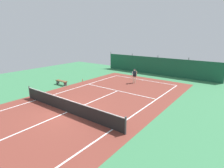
# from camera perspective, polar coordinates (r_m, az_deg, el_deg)

# --- Properties ---
(ground_plane) EXTENTS (36.00, 36.00, 0.00)m
(ground_plane) POSITION_cam_1_polar(r_m,az_deg,el_deg) (13.64, -13.94, -8.65)
(ground_plane) COLOR #387A4C
(court_surface) EXTENTS (11.02, 26.60, 0.01)m
(court_surface) POSITION_cam_1_polar(r_m,az_deg,el_deg) (13.64, -13.94, -8.64)
(court_surface) COLOR brown
(court_surface) RESTS_ON ground
(tennis_net) EXTENTS (10.12, 0.10, 1.10)m
(tennis_net) POSITION_cam_1_polar(r_m,az_deg,el_deg) (13.45, -14.08, -6.66)
(tennis_net) COLOR black
(tennis_net) RESTS_ON ground
(back_fence) EXTENTS (16.30, 0.98, 2.70)m
(back_fence) POSITION_cam_1_polar(r_m,az_deg,el_deg) (26.43, 14.41, 4.52)
(back_fence) COLOR #195138
(back_fence) RESTS_ON ground
(tennis_player) EXTENTS (0.56, 0.83, 1.64)m
(tennis_player) POSITION_cam_1_polar(r_m,az_deg,el_deg) (20.84, 7.10, 2.86)
(tennis_player) COLOR beige
(tennis_player) RESTS_ON ground
(tennis_ball_near_player) EXTENTS (0.07, 0.07, 0.07)m
(tennis_ball_near_player) POSITION_cam_1_polar(r_m,az_deg,el_deg) (15.09, -11.46, -5.98)
(tennis_ball_near_player) COLOR #CCDB33
(tennis_ball_near_player) RESTS_ON ground
(tennis_ball_midcourt) EXTENTS (0.07, 0.07, 0.07)m
(tennis_ball_midcourt) POSITION_cam_1_polar(r_m,az_deg,el_deg) (16.02, 13.05, -4.78)
(tennis_ball_midcourt) COLOR #CCDB33
(tennis_ball_midcourt) RESTS_ON ground
(parked_car) EXTENTS (2.45, 4.41, 1.68)m
(parked_car) POSITION_cam_1_polar(r_m,az_deg,el_deg) (28.67, 13.61, 5.75)
(parked_car) COLOR silver
(parked_car) RESTS_ON ground
(courtside_bench) EXTENTS (1.60, 0.40, 0.49)m
(courtside_bench) POSITION_cam_1_polar(r_m,az_deg,el_deg) (20.83, -15.72, 0.73)
(courtside_bench) COLOR brown
(courtside_bench) RESTS_ON ground
(water_bottle) EXTENTS (0.08, 0.08, 0.24)m
(water_bottle) POSITION_cam_1_polar(r_m,az_deg,el_deg) (21.99, -9.30, 1.19)
(water_bottle) COLOR #D84C38
(water_bottle) RESTS_ON ground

